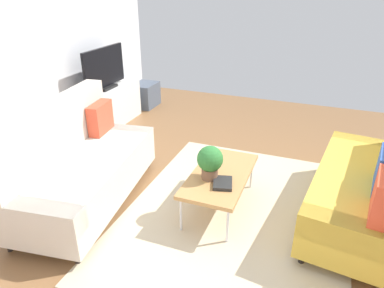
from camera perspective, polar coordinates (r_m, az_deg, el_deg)
ground_plane at (r=3.81m, az=5.59°, el=-10.23°), size 7.68×7.68×0.00m
area_rug at (r=3.72m, az=7.23°, el=-11.28°), size 2.90×2.20×0.01m
couch_beige at (r=3.86m, az=-17.82°, el=-3.28°), size 2.00×1.09×1.10m
couch_green at (r=3.74m, az=27.42°, el=-5.99°), size 1.99×1.08×1.10m
coffee_table at (r=3.58m, az=4.66°, el=-5.24°), size 1.10×0.56×0.42m
tv_console at (r=5.86m, az=-13.72°, el=5.89°), size 1.40×0.44×0.64m
tv at (r=5.68m, az=-14.21°, el=11.88°), size 1.00×0.20×0.64m
storage_trunk at (r=6.73m, az=-7.69°, el=8.02°), size 0.52×0.40×0.44m
potted_plant at (r=3.39m, az=2.98°, el=-2.81°), size 0.26×0.26×0.35m
table_book_0 at (r=3.38m, az=5.07°, el=-6.43°), size 0.28×0.24×0.03m
vase_0 at (r=5.34m, az=-18.06°, el=7.81°), size 0.08×0.08×0.13m
bottle_0 at (r=5.38m, az=-16.42°, el=8.45°), size 0.04×0.04×0.18m
bottle_1 at (r=5.45m, az=-15.87°, el=8.82°), size 0.05×0.05×0.20m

